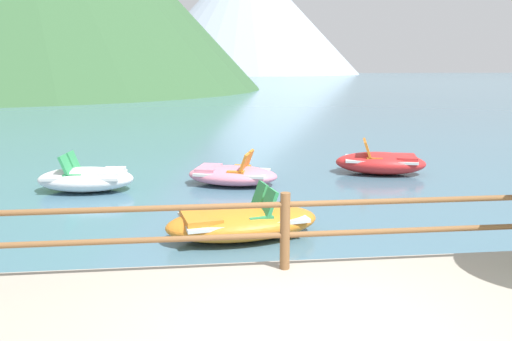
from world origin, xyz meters
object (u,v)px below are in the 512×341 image
Objects in this scene: pedal_boat_0 at (242,222)px; pedal_boat_3 at (86,178)px; pedal_boat_2 at (381,162)px; pedal_boat_1 at (232,175)px.

pedal_boat_3 is (-3.23, 3.59, 0.01)m from pedal_boat_0.
pedal_boat_3 is at bearing -171.88° from pedal_boat_2.
pedal_boat_3 is (-3.33, -0.24, 0.04)m from pedal_boat_1.
pedal_boat_0 reaches higher than pedal_boat_1.
pedal_boat_0 is 6.15m from pedal_boat_2.
pedal_boat_2 is (4.05, 4.63, 0.02)m from pedal_boat_0.
pedal_boat_2 is at bearing 11.49° from pedal_boat_1.
pedal_boat_0 is at bearing -48.00° from pedal_boat_3.
pedal_boat_3 is at bearing 132.00° from pedal_boat_0.
pedal_boat_3 reaches higher than pedal_boat_1.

